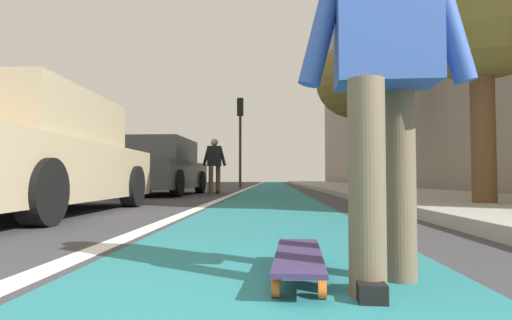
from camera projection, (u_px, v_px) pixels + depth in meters
ground_plane at (272, 196)px, 10.75m from camera, size 80.00×80.00×0.00m
bike_lane_paint at (273, 186)px, 24.73m from camera, size 56.00×1.81×0.00m
lane_stripe_white at (251, 187)px, 20.78m from camera, size 52.00×0.16×0.01m
sidewalk_curb at (345, 187)px, 18.61m from camera, size 52.00×3.20×0.13m
building_facade at (381, 60)px, 22.79m from camera, size 40.00×1.20×13.61m
skateboard at (299, 258)px, 1.86m from camera, size 0.85×0.25×0.11m
skater_person at (384, 57)px, 1.74m from camera, size 0.45×0.72×1.64m
parked_car_near at (28, 157)px, 5.19m from camera, size 4.32×2.01×1.47m
parked_car_mid at (159, 168)px, 11.36m from camera, size 4.45×1.97×1.48m
traffic_light at (240, 126)px, 19.29m from camera, size 0.33×0.28×4.08m
street_tree_mid at (354, 81)px, 14.47m from camera, size 2.58×2.58×5.07m
pedestrian_distant at (214, 162)px, 12.22m from camera, size 0.44×0.69×1.58m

